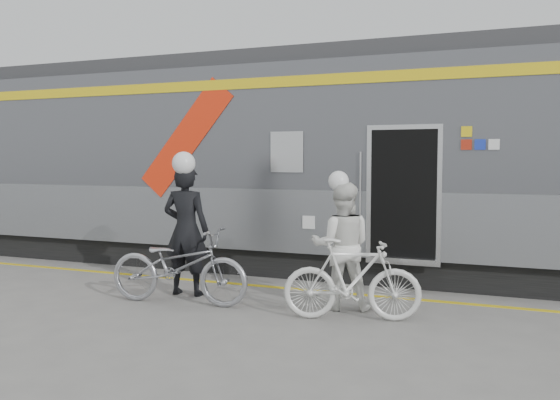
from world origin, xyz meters
The scene contains 9 objects.
ground centered at (0.00, 0.00, 0.00)m, with size 90.00×90.00×0.00m, color slate.
train centered at (-0.79, 4.19, 2.05)m, with size 24.00×3.17×4.10m.
safety_strip centered at (0.00, 2.15, 0.00)m, with size 24.00×0.12×0.01m, color yellow.
man centered at (-1.70, 1.15, 1.02)m, with size 0.75×0.49×2.05m, color black.
bicycle_left centered at (-1.50, 0.60, 0.56)m, with size 0.75×2.14×1.13m, color #98999F.
woman centered at (0.80, 1.23, 0.90)m, with size 0.88×0.68×1.80m, color white.
bicycle_right centered at (1.10, 0.68, 0.55)m, with size 0.51×1.82×1.09m, color silver.
helmet_man centered at (-1.70, 1.15, 2.22)m, with size 0.35×0.35×0.35m, color white.
helmet_woman centered at (0.80, 1.23, 1.94)m, with size 0.29×0.29×0.29m, color white.
Camera 1 is at (3.08, -6.83, 2.13)m, focal length 38.00 mm.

